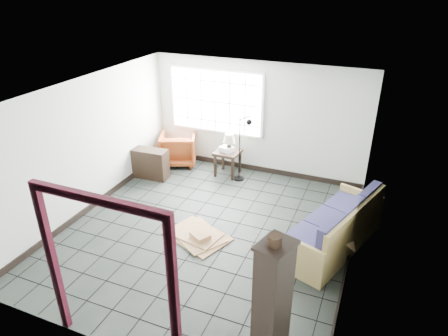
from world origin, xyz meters
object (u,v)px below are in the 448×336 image
at_px(side_table, 228,155).
at_px(tall_shelf, 272,301).
at_px(armchair, 178,147).
at_px(futon_sofa, 336,231).

distance_m(side_table, tall_shelf, 4.93).
xyz_separation_m(armchair, side_table, (1.36, -0.12, 0.06)).
bearing_deg(futon_sofa, side_table, 164.37).
distance_m(armchair, side_table, 1.36).
distance_m(futon_sofa, side_table, 3.33).
relative_size(armchair, side_table, 1.43).
relative_size(futon_sofa, armchair, 2.71).
relative_size(side_table, tall_shelf, 0.36).
height_order(side_table, tall_shelf, tall_shelf).
xyz_separation_m(futon_sofa, armchair, (-4.10, 2.01, 0.08)).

